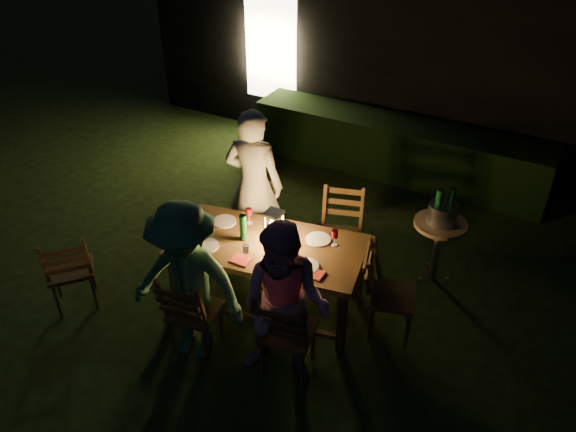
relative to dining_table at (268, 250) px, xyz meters
The scene contains 29 objects.
garden_envelope 5.79m from the dining_table, 83.60° to the left, with size 40.00×40.00×3.20m.
dining_table is the anchor object (origin of this frame).
chair_near_left 0.98m from the dining_table, 109.34° to the right, with size 0.50×0.53×0.97m.
chair_near_right 0.97m from the dining_table, 48.75° to the right, with size 0.54×0.57×1.02m.
chair_far_left 0.98m from the dining_table, 131.29° to the left, with size 0.49×0.52×0.94m.
chair_far_right 1.03m from the dining_table, 65.60° to the left, with size 0.57×0.59×1.00m.
chair_end 1.29m from the dining_table, 10.92° to the left, with size 0.58×0.55×0.99m.
chair_spare 2.03m from the dining_table, 150.93° to the right, with size 0.64×0.63×0.97m.
person_house_side 0.96m from the dining_table, 129.75° to the left, with size 0.65×0.43×1.79m, color white.
person_opp_right 0.94m from the dining_table, 50.25° to the right, with size 0.78×0.61×1.61m, color #AD7795.
person_opp_left 0.94m from the dining_table, 107.76° to the right, with size 1.05×0.61×1.63m, color #356A47.
lantern 0.24m from the dining_table, 55.99° to the left, with size 0.16×0.16×0.35m.
plate_far_left 0.60m from the dining_table, 169.19° to the left, with size 0.25×0.25×0.01m, color white.
plate_near_left 0.60m from the dining_table, 147.20° to the right, with size 0.25×0.25×0.01m, color white.
plate_far_right 0.51m from the dining_table, 37.05° to the left, with size 0.25×0.25×0.01m, color white.
plate_near_right 0.51m from the dining_table, 15.06° to the right, with size 0.25×0.25×0.01m, color white.
wineglass_a 0.44m from the dining_table, 147.97° to the left, with size 0.06×0.06×0.18m, color #59070F, non-canonical shape.
wineglass_b 0.75m from the dining_table, 159.54° to the right, with size 0.06×0.06×0.18m, color #59070F, non-canonical shape.
wineglass_c 0.44m from the dining_table, 32.03° to the right, with size 0.06×0.06×0.18m, color #59070F, non-canonical shape.
wineglass_d 0.67m from the dining_table, 27.18° to the left, with size 0.06×0.06×0.18m, color #59070F, non-canonical shape.
wineglass_e 0.36m from the dining_table, 97.44° to the right, with size 0.06×0.06×0.18m, color silver, non-canonical shape.
bottle_table 0.33m from the dining_table, 169.01° to the right, with size 0.07×0.07×0.28m, color #0F471E.
napkin_left 0.36m from the dining_table, 104.12° to the right, with size 0.18×0.14×0.01m, color red.
napkin_right 0.63m from the dining_table, 17.62° to the right, with size 0.18×0.14×0.01m, color red.
phone 0.69m from the dining_table, 143.18° to the right, with size 0.14×0.07×0.01m, color black.
side_table 1.84m from the dining_table, 42.43° to the left, with size 0.55×0.55×0.74m.
ice_bucket 1.84m from the dining_table, 42.43° to the left, with size 0.30×0.30×0.22m, color #A5A8AD.
bottle_bucket_a 1.78m from the dining_table, 42.57° to the left, with size 0.07×0.07×0.32m, color #0F471E.
bottle_bucket_b 1.91m from the dining_table, 42.31° to the left, with size 0.07×0.07×0.32m, color #0F471E.
Camera 1 is at (1.65, -3.27, 4.02)m, focal length 35.00 mm.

